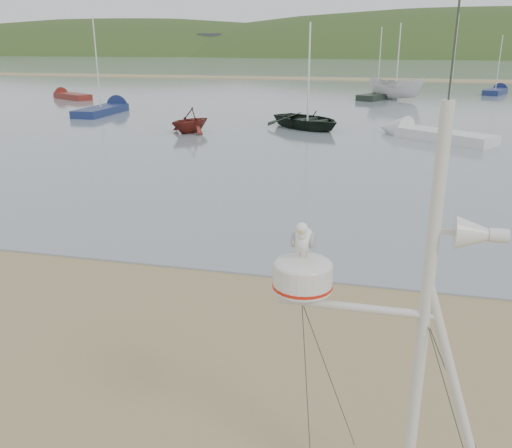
% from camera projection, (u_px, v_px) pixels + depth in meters
% --- Properties ---
extents(ground, '(560.00, 560.00, 0.00)m').
position_uv_depth(ground, '(87.00, 368.00, 8.36)').
color(ground, olive).
rests_on(ground, ground).
extents(water, '(560.00, 256.00, 0.04)m').
position_uv_depth(water, '(374.00, 63.00, 129.98)').
color(water, slate).
rests_on(water, ground).
extents(sandbar, '(560.00, 7.00, 0.07)m').
position_uv_depth(sandbar, '(359.00, 79.00, 72.83)').
color(sandbar, olive).
rests_on(sandbar, water).
extents(hill_ridge, '(620.00, 180.00, 80.00)m').
position_uv_depth(hill_ridge, '(424.00, 104.00, 227.02)').
color(hill_ridge, '#233716').
rests_on(hill_ridge, ground).
extents(far_cottages, '(294.40, 6.30, 8.00)m').
position_uv_depth(far_cottages, '(390.00, 45.00, 187.01)').
color(far_cottages, beige).
rests_on(far_cottages, ground).
extents(mast_rig, '(2.35, 2.51, 5.30)m').
position_uv_depth(mast_rig, '(405.00, 433.00, 5.11)').
color(mast_rig, silver).
rests_on(mast_rig, ground).
extents(boat_dark, '(3.00, 3.25, 4.81)m').
position_uv_depth(boat_dark, '(309.00, 86.00, 30.59)').
color(boat_dark, black).
rests_on(boat_dark, water).
extents(boat_red, '(2.64, 2.26, 2.62)m').
position_uv_depth(boat_red, '(190.00, 109.00, 29.50)').
color(boat_red, maroon).
rests_on(boat_red, water).
extents(boat_white, '(2.62, 2.59, 5.12)m').
position_uv_depth(boat_white, '(397.00, 69.00, 46.25)').
color(boat_white, silver).
rests_on(boat_white, water).
extents(dinghy_red_far, '(5.63, 4.03, 1.39)m').
position_uv_depth(dinghy_red_far, '(65.00, 95.00, 48.45)').
color(dinghy_red_far, maroon).
rests_on(dinghy_red_far, ground).
extents(sailboat_dark_mid, '(4.18, 6.63, 6.54)m').
position_uv_depth(sailboat_dark_mid, '(386.00, 95.00, 48.79)').
color(sailboat_dark_mid, black).
rests_on(sailboat_dark_mid, ground).
extents(sailboat_blue_far, '(3.44, 5.97, 5.86)m').
position_uv_depth(sailboat_blue_far, '(498.00, 90.00, 53.17)').
color(sailboat_blue_far, '#16234F').
rests_on(sailboat_blue_far, ground).
extents(sailboat_blue_near, '(1.86, 7.05, 6.97)m').
position_uv_depth(sailboat_blue_near, '(113.00, 108.00, 39.23)').
color(sailboat_blue_near, '#16234F').
rests_on(sailboat_blue_near, ground).
extents(sailboat_white_near, '(6.25, 5.21, 6.56)m').
position_uv_depth(sailboat_white_near, '(417.00, 132.00, 28.52)').
color(sailboat_white_near, silver).
rests_on(sailboat_white_near, ground).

